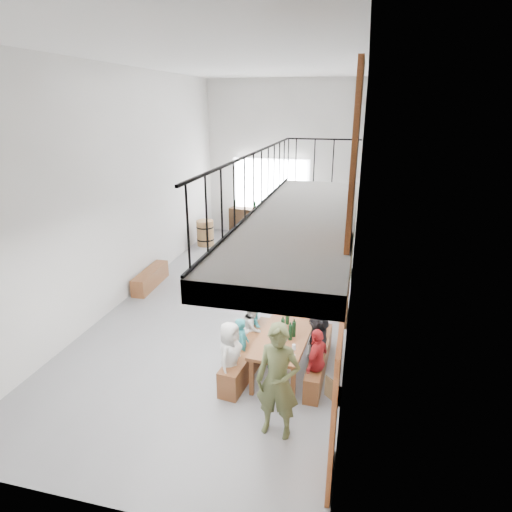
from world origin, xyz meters
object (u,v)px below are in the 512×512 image
(oak_barrel, at_px, (205,233))
(serving_counter, at_px, (255,222))
(side_bench, at_px, (151,278))
(host_standing, at_px, (278,381))
(bench_inner, at_px, (250,355))
(tasting_table, at_px, (286,335))
(bicycle_near, at_px, (292,227))

(oak_barrel, xyz_separation_m, serving_counter, (1.36, 1.62, 0.06))
(side_bench, distance_m, serving_counter, 5.57)
(oak_barrel, bearing_deg, serving_counter, 50.00)
(side_bench, height_order, serving_counter, serving_counter)
(serving_counter, distance_m, host_standing, 10.30)
(side_bench, bearing_deg, oak_barrel, 86.86)
(bench_inner, xyz_separation_m, serving_counter, (-1.98, 8.36, 0.25))
(tasting_table, height_order, serving_counter, serving_counter)
(bench_inner, relative_size, host_standing, 1.19)
(side_bench, bearing_deg, bench_inner, -40.37)
(serving_counter, bearing_deg, bicycle_near, 6.25)
(side_bench, height_order, bicycle_near, bicycle_near)
(serving_counter, distance_m, bicycle_near, 1.44)
(tasting_table, distance_m, host_standing, 1.64)
(bench_inner, xyz_separation_m, host_standing, (0.82, -1.55, 0.65))
(serving_counter, bearing_deg, tasting_table, -64.10)
(host_standing, bearing_deg, serving_counter, 111.50)
(host_standing, distance_m, bicycle_near, 9.96)
(tasting_table, xyz_separation_m, host_standing, (0.16, -1.63, 0.19))
(side_bench, bearing_deg, tasting_table, -34.97)
(bench_inner, bearing_deg, bicycle_near, 100.69)
(serving_counter, height_order, bicycle_near, serving_counter)
(oak_barrel, bearing_deg, bench_inner, -63.63)
(host_standing, bearing_deg, bench_inner, 123.62)
(bench_inner, bearing_deg, side_bench, 146.59)
(tasting_table, relative_size, side_bench, 1.30)
(bench_inner, distance_m, oak_barrel, 7.52)
(tasting_table, height_order, host_standing, host_standing)
(bicycle_near, bearing_deg, serving_counter, 115.78)
(tasting_table, height_order, side_bench, tasting_table)
(oak_barrel, height_order, host_standing, host_standing)
(side_bench, xyz_separation_m, serving_counter, (1.56, 5.34, 0.27))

